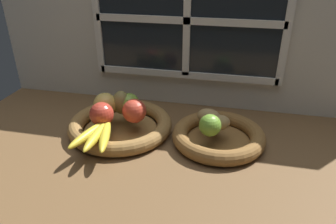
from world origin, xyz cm
name	(u,v)px	position (x,y,z in cm)	size (l,w,h in cm)	color
ground_plane	(169,148)	(0.00, 0.00, -1.50)	(140.00, 90.00, 3.00)	brown
back_wall	(188,29)	(0.00, 29.77, 27.88)	(140.00, 4.60, 55.00)	silver
fruit_bowl_left	(121,125)	(-16.71, 3.94, 2.11)	(32.72, 32.72, 4.58)	olive
fruit_bowl_right	(218,136)	(14.26, 3.94, 2.12)	(27.82, 27.82, 4.58)	brown
apple_red_right	(134,111)	(-11.51, 2.98, 8.28)	(7.41, 7.41, 7.41)	#CC422D
apple_green_back	(129,104)	(-14.93, 7.99, 8.01)	(6.87, 6.87, 6.87)	#7AA338
apple_golden_left	(105,104)	(-21.96, 5.38, 8.29)	(7.43, 7.43, 7.43)	#DBB756
apple_red_front	(102,114)	(-20.43, -1.03, 8.22)	(7.28, 7.28, 7.28)	#B73828
pear_brown	(121,103)	(-17.22, 7.36, 8.48)	(5.56, 5.95, 7.80)	olive
banana_bunch_front	(98,134)	(-18.71, -8.42, 5.92)	(11.77, 18.53, 2.68)	yellow
potato_large	(220,123)	(14.26, 3.94, 6.81)	(6.28, 4.63, 4.46)	#A38451
potato_oblong	(209,117)	(10.86, 6.58, 7.01)	(7.34, 5.08, 4.87)	#A38451
lime_near	(210,125)	(11.82, 0.28, 7.77)	(6.38, 6.38, 6.38)	#6B9E33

